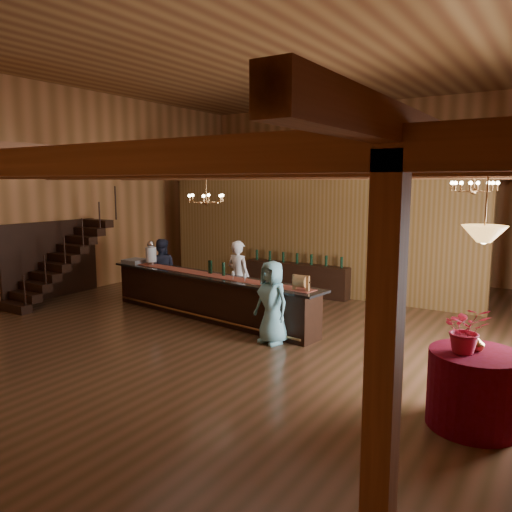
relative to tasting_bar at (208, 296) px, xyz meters
The scene contains 27 objects.
floor 1.35m from the tasting_bar, ahead, with size 14.00×14.00×0.00m, color #452E19.
ceiling 5.16m from the tasting_bar, ahead, with size 14.00×14.00×0.00m, color olive.
wall_back 7.46m from the tasting_bar, 79.82° to the left, with size 12.00×0.10×5.50m, color #A76638.
wall_left 5.25m from the tasting_bar, behind, with size 0.10×14.00×5.50m, color #A76638.
beam_grid 3.06m from the tasting_bar, 21.80° to the left, with size 11.90×13.90×0.39m.
support_posts 1.75m from the tasting_bar, 21.90° to the right, with size 9.20×10.20×3.20m.
partition_wall 3.73m from the tasting_bar, 77.79° to the left, with size 9.00×0.18×3.10m, color brown.
staircase 4.29m from the tasting_bar, 169.93° to the right, with size 1.00×2.80×2.00m.
backroom_boxes 5.58m from the tasting_bar, 80.06° to the left, with size 4.10×0.60×1.10m.
tasting_bar is the anchor object (origin of this frame).
beverage_dispenser 2.17m from the tasting_bar, behind, with size 0.26×0.26×0.60m.
glass_rack_tray 2.60m from the tasting_bar, behind, with size 0.50×0.50×0.10m, color gray.
raffle_drum 2.61m from the tasting_bar, ahead, with size 0.34×0.24×0.30m.
bar_bottle_0 0.64m from the tasting_bar, 107.22° to the left, with size 0.07×0.07×0.30m, color black.
bar_bottle_1 0.64m from the tasting_bar, 92.77° to the left, with size 0.07×0.07×0.30m, color black.
bar_bottle_2 0.74m from the tasting_bar, ahead, with size 0.07×0.07×0.30m, color black.
backbar_shelf 3.27m from the tasting_bar, 80.82° to the left, with size 2.97×0.46×0.83m, color black.
round_table 6.26m from the tasting_bar, 20.68° to the right, with size 1.10×1.10×0.95m, color #5E071F.
chandelier_left 2.17m from the tasting_bar, 64.27° to the right, with size 0.80×0.80×0.69m.
chandelier_right 5.84m from the tasting_bar, 12.60° to the left, with size 0.80×0.80×0.42m.
pendant_lamp 6.54m from the tasting_bar, 20.68° to the right, with size 0.52×0.52×0.90m.
bartender 0.90m from the tasting_bar, 70.31° to the left, with size 0.61×0.40×1.68m, color white.
staff_second 2.17m from the tasting_bar, 161.46° to the left, with size 0.77×0.60×1.59m, color #212335.
guest 2.25m from the tasting_bar, 19.83° to the right, with size 0.77×0.50×1.57m, color #7EC9D5.
floor_plant 5.97m from the tasting_bar, 38.46° to the left, with size 0.62×0.50×1.13m, color #376831.
table_flowers 6.23m from the tasting_bar, 21.89° to the right, with size 0.53×0.46×0.58m, color #BC2342.
table_vase 6.26m from the tasting_bar, 20.31° to the right, with size 0.16×0.16×0.32m, color #AF7B47.
Camera 1 is at (5.47, -8.56, 3.00)m, focal length 35.00 mm.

